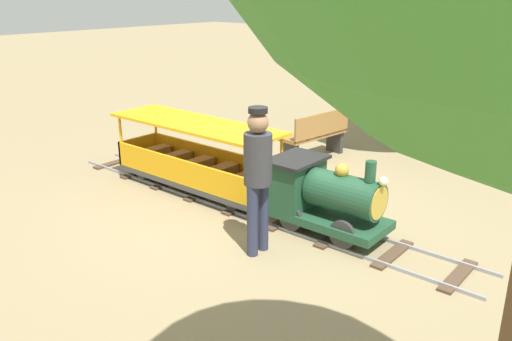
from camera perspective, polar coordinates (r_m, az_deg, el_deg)
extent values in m
plane|color=#8C7A56|center=(6.84, 0.64, -4.53)|extent=(60.00, 60.00, 0.00)
cube|color=gray|center=(7.20, 0.13, -3.13)|extent=(0.03, 6.40, 0.04)
cube|color=gray|center=(6.83, -2.73, -4.42)|extent=(0.03, 6.40, 0.04)
cube|color=#4C3828|center=(9.02, -15.02, 0.83)|extent=(0.77, 0.14, 0.03)
cube|color=#4C3828|center=(8.48, -12.21, -0.12)|extent=(0.77, 0.14, 0.03)
cube|color=#4C3828|center=(7.95, -9.01, -1.20)|extent=(0.77, 0.14, 0.03)
cube|color=#4C3828|center=(7.46, -5.38, -2.42)|extent=(0.77, 0.14, 0.03)
cube|color=#4C3828|center=(7.01, -1.26, -3.79)|extent=(0.77, 0.14, 0.03)
cube|color=#4C3828|center=(6.60, 3.42, -5.32)|extent=(0.77, 0.14, 0.03)
cube|color=#4C3828|center=(6.25, 8.70, -7.00)|extent=(0.77, 0.14, 0.03)
cube|color=#4C3828|center=(5.96, 14.60, -8.78)|extent=(0.77, 0.14, 0.03)
cube|color=#4C3828|center=(5.75, 21.07, -10.61)|extent=(0.77, 0.14, 0.03)
cube|color=#1E472D|center=(6.23, 7.83, -5.08)|extent=(0.65, 1.40, 0.10)
cylinder|color=#1E472D|center=(6.00, 9.59, -2.51)|extent=(0.44, 0.85, 0.44)
cylinder|color=#B7932D|center=(5.81, 13.20, -3.47)|extent=(0.37, 0.02, 0.37)
cylinder|color=#1E472D|center=(5.75, 12.32, -0.09)|extent=(0.12, 0.12, 0.23)
sphere|color=#B7932D|center=(5.93, 9.32, 0.03)|extent=(0.16, 0.16, 0.16)
cube|color=#1E472D|center=(6.34, 4.34, -1.31)|extent=(0.65, 0.45, 0.55)
cube|color=black|center=(6.25, 4.41, 1.23)|extent=(0.73, 0.53, 0.04)
sphere|color=#F2EAB2|center=(5.71, 13.66, -1.12)|extent=(0.10, 0.10, 0.10)
cylinder|color=#2D2D2D|center=(6.29, 11.83, -5.18)|extent=(0.05, 0.32, 0.32)
cylinder|color=#2D2D2D|center=(5.86, 9.33, -6.87)|extent=(0.05, 0.32, 0.32)
cylinder|color=#2D2D2D|center=(6.61, 6.50, -3.65)|extent=(0.05, 0.32, 0.32)
cylinder|color=#2D2D2D|center=(6.20, 3.77, -5.13)|extent=(0.05, 0.32, 0.32)
cube|color=#3F3F3F|center=(7.53, -6.44, -0.91)|extent=(0.73, 2.60, 0.08)
cube|color=orange|center=(7.69, -4.65, 1.27)|extent=(0.04, 2.60, 0.35)
cube|color=orange|center=(7.24, -8.47, -0.02)|extent=(0.04, 2.60, 0.35)
cube|color=orange|center=(6.64, 1.19, -1.59)|extent=(0.73, 0.04, 0.35)
cube|color=orange|center=(8.40, -12.58, 2.40)|extent=(0.73, 0.04, 0.35)
cylinder|color=orange|center=(6.84, 2.76, 0.80)|extent=(0.04, 0.04, 0.75)
cylinder|color=orange|center=(6.35, -0.90, -0.66)|extent=(0.04, 0.04, 0.75)
cylinder|color=orange|center=(8.52, -10.78, 4.16)|extent=(0.04, 0.04, 0.75)
cylinder|color=orange|center=(8.13, -14.41, 3.17)|extent=(0.04, 0.04, 0.75)
cube|color=orange|center=(7.30, -6.67, 5.08)|extent=(0.83, 2.70, 0.04)
cube|color=olive|center=(8.14, -10.99, 1.58)|extent=(0.57, 0.20, 0.24)
cube|color=olive|center=(7.80, -8.83, 0.94)|extent=(0.57, 0.20, 0.24)
cube|color=olive|center=(7.48, -6.49, 0.24)|extent=(0.57, 0.20, 0.24)
cube|color=olive|center=(7.17, -3.93, -0.52)|extent=(0.57, 0.20, 0.24)
cube|color=olive|center=(6.88, -1.15, -1.34)|extent=(0.57, 0.20, 0.24)
cylinder|color=#262626|center=(7.14, 0.19, -2.11)|extent=(0.04, 0.24, 0.24)
cylinder|color=#262626|center=(6.77, -2.68, -3.35)|extent=(0.04, 0.24, 0.24)
cylinder|color=#262626|center=(8.35, -9.47, 0.81)|extent=(0.04, 0.24, 0.24)
cylinder|color=#262626|center=(8.03, -12.32, -0.10)|extent=(0.04, 0.24, 0.24)
cylinder|color=#282D47|center=(5.75, 0.77, -4.94)|extent=(0.12, 0.12, 0.80)
cylinder|color=#282D47|center=(5.62, -0.39, -5.51)|extent=(0.12, 0.12, 0.80)
cylinder|color=#333338|center=(5.44, 0.21, 1.27)|extent=(0.30, 0.30, 0.55)
sphere|color=#936B4C|center=(5.34, 0.21, 5.21)|extent=(0.22, 0.22, 0.22)
cylinder|color=black|center=(5.31, 0.22, 6.57)|extent=(0.20, 0.20, 0.06)
cube|color=olive|center=(8.92, 6.27, 3.90)|extent=(1.34, 0.57, 0.06)
cube|color=olive|center=(8.76, 7.20, 4.92)|extent=(1.29, 0.21, 0.40)
cube|color=#333333|center=(8.58, 3.70, 1.89)|extent=(0.12, 0.33, 0.42)
cube|color=#333333|center=(9.40, 8.54, 3.25)|extent=(0.12, 0.33, 0.42)
cylinder|color=brown|center=(9.71, 17.33, 7.35)|extent=(0.34, 0.34, 1.82)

